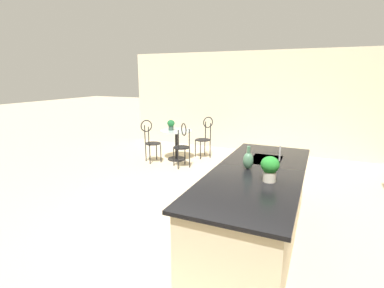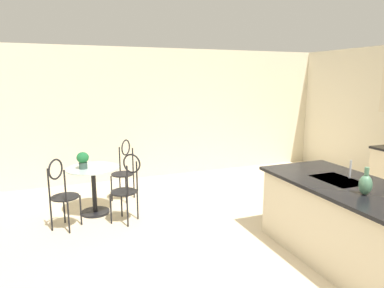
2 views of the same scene
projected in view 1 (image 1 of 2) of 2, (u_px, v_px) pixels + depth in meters
name	position (u px, v px, depth m)	size (l,w,h in m)	color
ground_plane	(202.00, 216.00, 4.34)	(40.00, 40.00, 0.00)	beige
wall_left_window	(262.00, 102.00, 7.82)	(0.12, 7.80, 2.70)	beige
kitchen_island	(256.00, 206.00, 3.63)	(2.80, 1.06, 0.92)	beige
bistro_table	(176.00, 142.00, 7.20)	(0.80, 0.80, 0.74)	black
chair_near_window	(151.00, 139.00, 6.94)	(0.53, 0.53, 1.04)	black
chair_by_island	(182.00, 143.00, 6.53)	(0.54, 0.54, 1.04)	black
chair_toward_desk	(205.00, 135.00, 7.39)	(0.53, 0.53, 1.04)	black
sink_faucet	(280.00, 153.00, 3.92)	(0.02, 0.02, 0.22)	#B2B5BA
potted_plant_on_table	(171.00, 124.00, 7.14)	(0.18, 0.18, 0.26)	#385147
potted_plant_counter_near	(270.00, 167.00, 3.15)	(0.20, 0.20, 0.28)	beige
vase_on_counter	(248.00, 160.00, 3.60)	(0.13, 0.13, 0.29)	#4C7A5B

